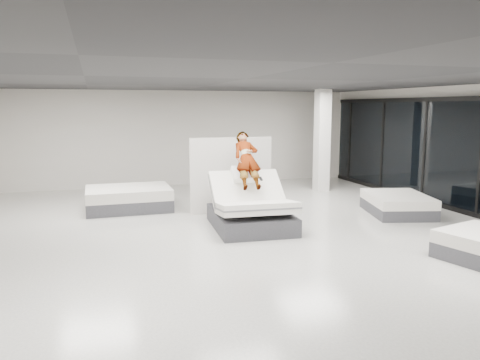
{
  "coord_description": "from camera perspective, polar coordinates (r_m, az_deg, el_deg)",
  "views": [
    {
      "loc": [
        -2.88,
        -8.84,
        2.66
      ],
      "look_at": [
        0.27,
        1.26,
        1.0
      ],
      "focal_mm": 35.0,
      "sensor_mm": 36.0,
      "label": 1
    }
  ],
  "objects": [
    {
      "name": "column",
      "position": [
        15.04,
        9.96,
        4.75
      ],
      "size": [
        0.4,
        0.4,
        3.2
      ],
      "primitive_type": "cube",
      "color": "silver",
      "rests_on": "floor"
    },
    {
      "name": "hero_bed",
      "position": [
        10.34,
        1.32,
        -3.69
      ],
      "size": [
        1.77,
        2.26,
        1.32
      ],
      "color": "#3E3E44",
      "rests_on": "floor"
    },
    {
      "name": "person",
      "position": [
        10.49,
        0.89,
        1.35
      ],
      "size": [
        0.67,
        1.44,
        1.37
      ],
      "primitive_type": "imported",
      "rotation": [
        0.8,
        0.0,
        -0.07
      ],
      "color": "slate",
      "rests_on": "hero_bed"
    },
    {
      "name": "room",
      "position": [
        9.35,
        0.72,
        2.41
      ],
      "size": [
        14.0,
        14.04,
        3.2
      ],
      "color": "beige",
      "rests_on": "ground"
    },
    {
      "name": "remote",
      "position": [
        10.24,
        2.56,
        0.16
      ],
      "size": [
        0.06,
        0.14,
        0.08
      ],
      "primitive_type": "cube",
      "rotation": [
        0.35,
        0.0,
        -0.07
      ],
      "color": "black",
      "rests_on": "person"
    },
    {
      "name": "divider_panel",
      "position": [
        11.79,
        -1.07,
        0.58
      ],
      "size": [
        2.1,
        0.15,
        1.9
      ],
      "primitive_type": "cube",
      "rotation": [
        0.0,
        0.0,
        -0.03
      ],
      "color": "silver",
      "rests_on": "floor"
    },
    {
      "name": "flat_bed_left_far",
      "position": [
        12.55,
        -13.42,
        -2.2
      ],
      "size": [
        2.13,
        1.6,
        0.59
      ],
      "color": "#3E3E44",
      "rests_on": "floor"
    },
    {
      "name": "flat_bed_right_far",
      "position": [
        12.35,
        18.65,
        -2.81
      ],
      "size": [
        1.79,
        2.11,
        0.5
      ],
      "color": "#3E3E44",
      "rests_on": "floor"
    }
  ]
}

